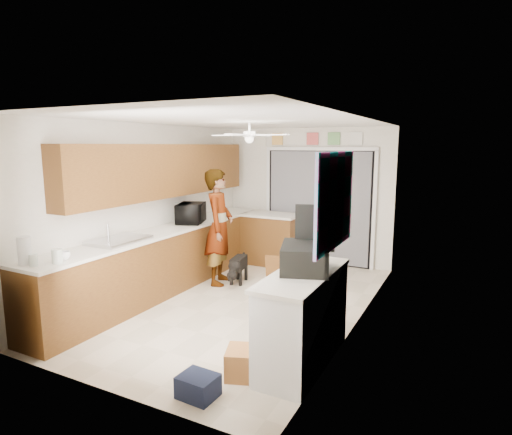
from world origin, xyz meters
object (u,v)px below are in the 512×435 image
at_px(microwave, 191,213).
at_px(cup, 65,256).
at_px(paper_towel_roll, 24,251).
at_px(cardboard_box, 250,363).
at_px(navy_crate, 198,386).
at_px(man, 219,227).
at_px(soap_bottle, 178,212).
at_px(suitcase, 305,257).
at_px(dog, 239,268).

distance_m(microwave, cup, 2.51).
xyz_separation_m(cup, paper_towel_roll, (-0.22, -0.31, 0.10)).
bearing_deg(cardboard_box, paper_towel_roll, -167.02).
bearing_deg(cup, navy_crate, -7.74).
xyz_separation_m(paper_towel_roll, man, (0.64, 2.84, -0.18)).
bearing_deg(soap_bottle, cup, -83.28).
distance_m(soap_bottle, cup, 2.42).
xyz_separation_m(suitcase, dog, (-1.80, 1.85, -0.84)).
distance_m(soap_bottle, paper_towel_roll, 2.72).
relative_size(paper_towel_roll, dog, 0.50).
xyz_separation_m(cup, dog, (0.68, 2.67, -0.75)).
bearing_deg(soap_bottle, microwave, 29.51).
height_order(cup, man, man).
bearing_deg(man, soap_bottle, 82.63).
xyz_separation_m(microwave, navy_crate, (2.02, -2.77, -1.00)).
bearing_deg(navy_crate, paper_towel_roll, -178.66).
bearing_deg(dog, navy_crate, -78.48).
distance_m(paper_towel_roll, suitcase, 2.94).
bearing_deg(cardboard_box, microwave, 134.99).
relative_size(cup, paper_towel_roll, 0.41).
distance_m(cup, cardboard_box, 2.34).
bearing_deg(cardboard_box, navy_crate, -116.24).
distance_m(soap_bottle, man, 0.74).
relative_size(microwave, navy_crate, 1.76).
bearing_deg(suitcase, microwave, 128.02).
bearing_deg(suitcase, dog, 115.32).
relative_size(suitcase, man, 0.34).
height_order(man, dog, man).
xyz_separation_m(cardboard_box, man, (-1.75, 2.29, 0.77)).
distance_m(microwave, soap_bottle, 0.21).
relative_size(cup, navy_crate, 0.38).
height_order(microwave, man, man).
bearing_deg(man, dog, -78.79).
bearing_deg(cup, soap_bottle, 96.72).
xyz_separation_m(soap_bottle, dog, (0.97, 0.27, -0.87)).
bearing_deg(microwave, cup, 160.24).
height_order(soap_bottle, man, man).
bearing_deg(cup, microwave, 92.31).
distance_m(cup, navy_crate, 2.13).
relative_size(navy_crate, dog, 0.54).
bearing_deg(dog, microwave, -179.41).
xyz_separation_m(soap_bottle, navy_crate, (2.20, -2.67, -1.01)).
relative_size(soap_bottle, suitcase, 0.56).
bearing_deg(soap_bottle, dog, 15.52).
bearing_deg(suitcase, navy_crate, -136.47).
distance_m(microwave, cardboard_box, 3.35).
relative_size(cardboard_box, dog, 0.73).
relative_size(microwave, suitcase, 0.93).
xyz_separation_m(microwave, suitcase, (2.59, -1.68, -0.03)).
height_order(microwave, cardboard_box, microwave).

